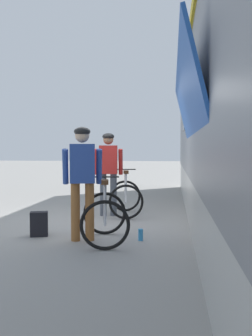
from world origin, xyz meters
The scene contains 7 objects.
ground_plane centered at (0.00, 0.00, 0.00)m, with size 80.00×80.00×0.00m, color gray.
cyclist_near_in_red centered at (0.04, 0.72, 1.05)m, with size 0.63×0.35×1.76m.
cyclist_far_in_blue centered at (0.01, -1.57, 1.05)m, with size 0.65×0.40×1.76m.
bicycle_near_white centered at (0.40, 0.82, 0.40)m, with size 0.85×1.16×0.99m.
bicycle_far_silver centered at (0.37, -1.61, 0.40)m, with size 0.89×1.18×0.99m.
backpack_on_platform centered at (-0.76, -1.35, 0.20)m, with size 0.28×0.18×0.40m, color black.
water_bottle_near_the_bikes centered at (0.91, -1.47, 0.09)m, with size 0.07×0.07×0.18m, color #338CCC.
Camera 1 is at (1.39, -7.41, 1.41)m, focal length 41.43 mm.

